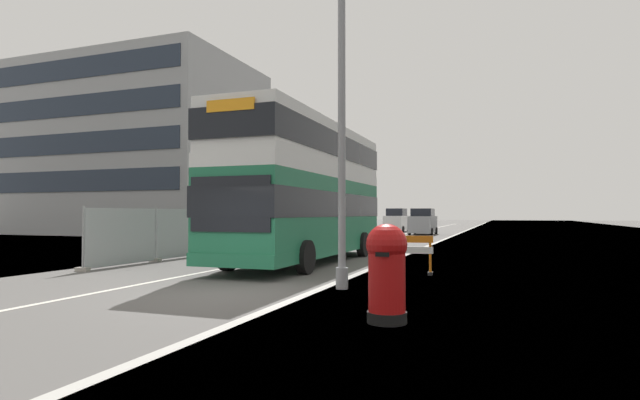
{
  "coord_description": "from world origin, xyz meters",
  "views": [
    {
      "loc": [
        6.03,
        -9.73,
        1.76
      ],
      "look_at": [
        0.51,
        5.06,
        2.2
      ],
      "focal_mm": 28.32,
      "sensor_mm": 36.0,
      "label": 1
    }
  ],
  "objects_px": {
    "double_decker_bus": "(307,190)",
    "lamppost_foreground": "(342,118)",
    "car_oncoming_near": "(356,224)",
    "roadworks_barrier": "(403,250)",
    "car_receding_far": "(397,221)",
    "car_receding_mid": "(423,222)",
    "red_pillar_postbox": "(387,269)"
  },
  "relations": [
    {
      "from": "red_pillar_postbox",
      "to": "double_decker_bus",
      "type": "bearing_deg",
      "value": 119.16
    },
    {
      "from": "roadworks_barrier",
      "to": "car_receding_mid",
      "type": "distance_m",
      "value": 28.99
    },
    {
      "from": "car_receding_far",
      "to": "lamppost_foreground",
      "type": "bearing_deg",
      "value": -80.09
    },
    {
      "from": "double_decker_bus",
      "to": "car_receding_far",
      "type": "relative_size",
      "value": 2.51
    },
    {
      "from": "lamppost_foreground",
      "to": "double_decker_bus",
      "type": "bearing_deg",
      "value": 119.12
    },
    {
      "from": "double_decker_bus",
      "to": "roadworks_barrier",
      "type": "height_order",
      "value": "double_decker_bus"
    },
    {
      "from": "car_receding_far",
      "to": "car_oncoming_near",
      "type": "bearing_deg",
      "value": -88.81
    },
    {
      "from": "lamppost_foreground",
      "to": "car_oncoming_near",
      "type": "height_order",
      "value": "lamppost_foreground"
    },
    {
      "from": "car_oncoming_near",
      "to": "car_receding_mid",
      "type": "distance_m",
      "value": 9.96
    },
    {
      "from": "double_decker_bus",
      "to": "lamppost_foreground",
      "type": "bearing_deg",
      "value": -60.88
    },
    {
      "from": "roadworks_barrier",
      "to": "car_receding_far",
      "type": "xyz_separation_m",
      "value": [
        -7.45,
        34.79,
        0.37
      ]
    },
    {
      "from": "double_decker_bus",
      "to": "roadworks_barrier",
      "type": "relative_size",
      "value": 6.43
    },
    {
      "from": "lamppost_foreground",
      "to": "roadworks_barrier",
      "type": "xyz_separation_m",
      "value": [
        0.78,
        3.4,
        -3.33
      ]
    },
    {
      "from": "red_pillar_postbox",
      "to": "car_receding_far",
      "type": "relative_size",
      "value": 0.36
    },
    {
      "from": "car_receding_mid",
      "to": "double_decker_bus",
      "type": "bearing_deg",
      "value": -90.18
    },
    {
      "from": "double_decker_bus",
      "to": "car_receding_mid",
      "type": "height_order",
      "value": "double_decker_bus"
    },
    {
      "from": "car_oncoming_near",
      "to": "roadworks_barrier",
      "type": "bearing_deg",
      "value": -69.71
    },
    {
      "from": "red_pillar_postbox",
      "to": "roadworks_barrier",
      "type": "distance_m",
      "value": 6.74
    },
    {
      "from": "double_decker_bus",
      "to": "car_oncoming_near",
      "type": "xyz_separation_m",
      "value": [
        -3.13,
        16.9,
        -1.63
      ]
    },
    {
      "from": "lamppost_foreground",
      "to": "car_receding_far",
      "type": "distance_m",
      "value": 38.88
    },
    {
      "from": "car_receding_mid",
      "to": "roadworks_barrier",
      "type": "bearing_deg",
      "value": -82.23
    },
    {
      "from": "double_decker_bus",
      "to": "lamppost_foreground",
      "type": "relative_size",
      "value": 1.31
    },
    {
      "from": "roadworks_barrier",
      "to": "car_receding_far",
      "type": "bearing_deg",
      "value": 102.09
    },
    {
      "from": "double_decker_bus",
      "to": "car_receding_far",
      "type": "xyz_separation_m",
      "value": [
        -3.45,
        32.4,
        -1.58
      ]
    },
    {
      "from": "lamppost_foreground",
      "to": "car_receding_mid",
      "type": "height_order",
      "value": "lamppost_foreground"
    },
    {
      "from": "double_decker_bus",
      "to": "roadworks_barrier",
      "type": "distance_m",
      "value": 5.05
    },
    {
      "from": "red_pillar_postbox",
      "to": "car_receding_mid",
      "type": "relative_size",
      "value": 0.36
    },
    {
      "from": "roadworks_barrier",
      "to": "red_pillar_postbox",
      "type": "bearing_deg",
      "value": -81.11
    },
    {
      "from": "car_receding_far",
      "to": "red_pillar_postbox",
      "type": "bearing_deg",
      "value": -78.42
    },
    {
      "from": "roadworks_barrier",
      "to": "car_receding_mid",
      "type": "height_order",
      "value": "car_receding_mid"
    },
    {
      "from": "roadworks_barrier",
      "to": "car_oncoming_near",
      "type": "xyz_separation_m",
      "value": [
        -7.13,
        19.29,
        0.32
      ]
    },
    {
      "from": "red_pillar_postbox",
      "to": "car_receding_far",
      "type": "xyz_separation_m",
      "value": [
        -8.49,
        41.45,
        0.2
      ]
    }
  ]
}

